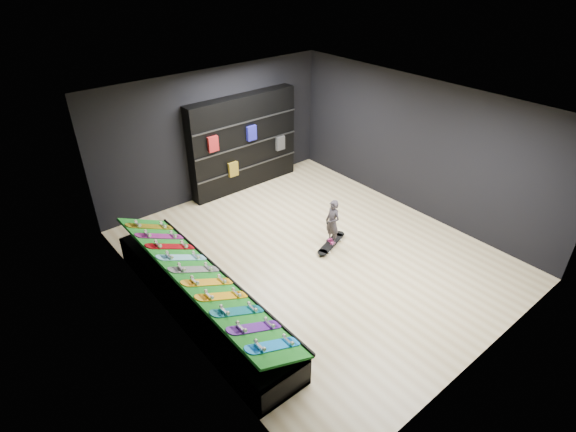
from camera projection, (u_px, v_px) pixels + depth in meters
floor at (314, 254)px, 8.97m from camera, size 6.00×7.00×0.01m
ceiling at (319, 108)px, 7.40m from camera, size 6.00×7.00×0.01m
wall_back at (215, 134)px, 10.49m from camera, size 6.00×0.02×3.00m
wall_front at (497, 284)px, 5.88m from camera, size 6.00×0.02×3.00m
wall_left at (165, 249)px, 6.56m from camera, size 0.02×7.00×3.00m
wall_right at (417, 147)px, 9.81m from camera, size 0.02×7.00×3.00m
display_rack at (201, 300)px, 7.46m from camera, size 0.90×4.50×0.50m
turf_ramp at (200, 277)px, 7.24m from camera, size 0.92×4.50×0.46m
back_shelving at (244, 143)px, 10.91m from camera, size 2.90×0.34×2.32m
floor_skateboard at (331, 244)px, 9.20m from camera, size 1.00×0.53×0.09m
child at (332, 230)px, 9.02m from camera, size 0.17×0.23×0.58m
display_board_0 at (273, 345)px, 5.99m from camera, size 0.93×0.22×0.50m
display_board_1 at (255, 328)px, 6.26m from camera, size 0.93×0.22×0.50m
display_board_2 at (238, 311)px, 6.54m from camera, size 0.93×0.22×0.50m
display_board_3 at (222, 296)px, 6.82m from camera, size 0.93×0.22×0.50m
display_board_4 at (208, 282)px, 7.10m from camera, size 0.93×0.22×0.50m
display_board_5 at (194, 269)px, 7.38m from camera, size 0.93×0.22×0.50m
display_board_6 at (182, 257)px, 7.65m from camera, size 0.93×0.22×0.50m
display_board_7 at (171, 246)px, 7.93m from camera, size 0.93×0.22×0.50m
display_board_8 at (160, 236)px, 8.21m from camera, size 0.93×0.22×0.50m
display_board_9 at (150, 226)px, 8.49m from camera, size 0.93×0.22×0.50m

